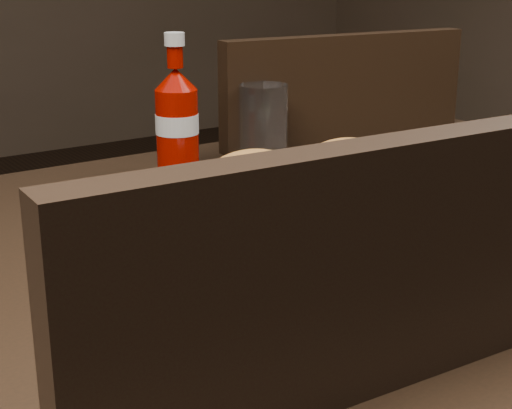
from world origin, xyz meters
TOP-DOWN VIEW (x-y plane):
  - dining_table at (0.00, 0.00)m, footprint 1.20×0.80m
  - chair_far at (0.34, 0.50)m, footprint 0.50×0.50m
  - plate at (-0.08, -0.05)m, footprint 0.26×0.26m
  - sandwich_half_a at (-0.08, -0.03)m, footprint 0.12×0.11m
  - sandwich_half_b at (0.03, -0.05)m, footprint 0.11×0.11m
  - fries_pile at (-0.14, -0.05)m, footprint 0.13×0.13m
  - ketchup_bottle at (-0.00, 0.26)m, footprint 0.07×0.07m
  - tumbler at (0.14, 0.27)m, footprint 0.08×0.08m

SIDE VIEW (x-z plane):
  - chair_far at x=0.34m, z-range 0.41..0.45m
  - dining_table at x=0.00m, z-range 0.71..0.75m
  - plate at x=-0.08m, z-range 0.75..0.76m
  - sandwich_half_a at x=-0.08m, z-range 0.76..0.78m
  - sandwich_half_b at x=0.03m, z-range 0.76..0.78m
  - fries_pile at x=-0.14m, z-range 0.76..0.80m
  - tumbler at x=0.14m, z-range 0.75..0.86m
  - ketchup_bottle at x=0.00m, z-range 0.75..0.87m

